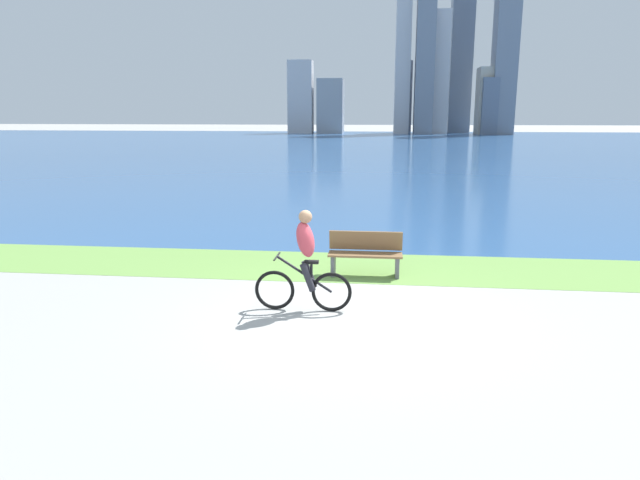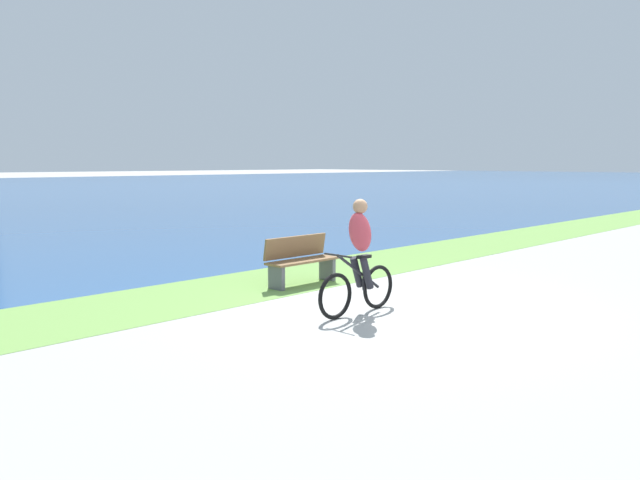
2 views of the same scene
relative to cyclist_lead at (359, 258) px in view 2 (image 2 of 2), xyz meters
name	(u,v)px [view 2 (image 2 of 2)]	position (x,y,z in m)	size (l,w,h in m)	color
ground_plane	(396,307)	(0.70, -0.16, -0.84)	(300.00, 300.00, 0.00)	#9E9E99
grass_strip_bayside	(270,281)	(0.70, 2.85, -0.84)	(120.00, 2.45, 0.01)	#6B9947
cyclist_lead	(359,258)	(0.00, 0.00, 0.00)	(1.64, 0.52, 1.72)	black
bench_near_path	(301,260)	(0.94, 2.25, -0.39)	(1.50, 0.47, 0.90)	brown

